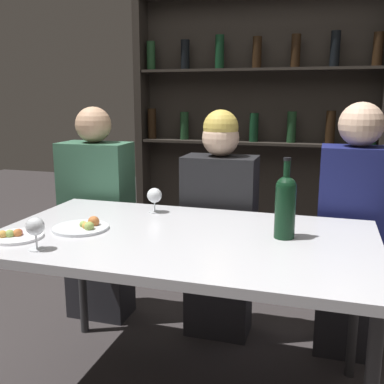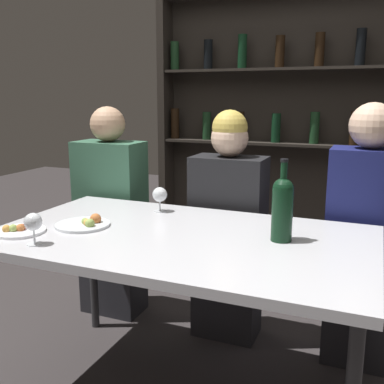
# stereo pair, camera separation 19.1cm
# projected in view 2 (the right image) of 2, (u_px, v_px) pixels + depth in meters

# --- Properties ---
(dining_table) EXTENTS (1.54, 0.89, 0.75)m
(dining_table) POSITION_uv_depth(u_px,v_px,m) (180.00, 247.00, 1.84)
(dining_table) COLOR silver
(dining_table) RESTS_ON ground_plane
(wine_rack_wall) EXTENTS (1.90, 0.21, 2.31)m
(wine_rack_wall) POSITION_uv_depth(u_px,v_px,m) (279.00, 110.00, 3.39)
(wine_rack_wall) COLOR #28231E
(wine_rack_wall) RESTS_ON ground_plane
(wine_bottle) EXTENTS (0.08, 0.08, 0.32)m
(wine_bottle) POSITION_uv_depth(u_px,v_px,m) (282.00, 206.00, 1.72)
(wine_bottle) COLOR black
(wine_bottle) RESTS_ON dining_table
(wine_glass_0) EXTENTS (0.07, 0.07, 0.12)m
(wine_glass_0) POSITION_uv_depth(u_px,v_px,m) (160.00, 195.00, 2.17)
(wine_glass_0) COLOR silver
(wine_glass_0) RESTS_ON dining_table
(wine_glass_1) EXTENTS (0.07, 0.07, 0.12)m
(wine_glass_1) POSITION_uv_depth(u_px,v_px,m) (33.00, 223.00, 1.69)
(wine_glass_1) COLOR silver
(wine_glass_1) RESTS_ON dining_table
(food_plate_0) EXTENTS (0.24, 0.24, 0.05)m
(food_plate_0) POSITION_uv_depth(u_px,v_px,m) (85.00, 224.00, 1.94)
(food_plate_0) COLOR silver
(food_plate_0) RESTS_ON dining_table
(food_plate_1) EXTENTS (0.21, 0.21, 0.04)m
(food_plate_1) POSITION_uv_depth(u_px,v_px,m) (19.00, 230.00, 1.85)
(food_plate_1) COLOR white
(food_plate_1) RESTS_ON dining_table
(seated_person_left) EXTENTS (0.40, 0.22, 1.25)m
(seated_person_left) POSITION_uv_depth(u_px,v_px,m) (111.00, 218.00, 2.68)
(seated_person_left) COLOR #26262B
(seated_person_left) RESTS_ON ground_plane
(seated_person_center) EXTENTS (0.38, 0.22, 1.24)m
(seated_person_center) POSITION_uv_depth(u_px,v_px,m) (228.00, 231.00, 2.40)
(seated_person_center) COLOR #26262B
(seated_person_center) RESTS_ON ground_plane
(seated_person_right) EXTENTS (0.34, 0.22, 1.28)m
(seated_person_right) POSITION_uv_depth(u_px,v_px,m) (363.00, 243.00, 2.15)
(seated_person_right) COLOR #26262B
(seated_person_right) RESTS_ON ground_plane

